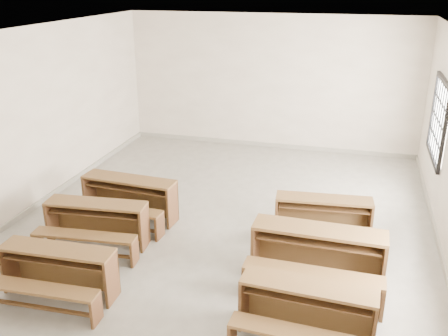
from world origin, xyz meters
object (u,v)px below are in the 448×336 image
(desk_set_1, at_px, (96,221))
(desk_set_0, at_px, (57,269))
(desk_set_5, at_px, (323,215))
(desk_set_3, at_px, (307,309))
(desk_set_4, at_px, (317,253))
(desk_set_2, at_px, (128,196))

(desk_set_1, bearing_deg, desk_set_0, -87.63)
(desk_set_1, bearing_deg, desk_set_5, 13.72)
(desk_set_3, distance_m, desk_set_4, 1.19)
(desk_set_3, relative_size, desk_set_5, 1.01)
(desk_set_5, bearing_deg, desk_set_4, -94.02)
(desk_set_3, height_order, desk_set_4, desk_set_4)
(desk_set_3, bearing_deg, desk_set_1, 161.85)
(desk_set_0, relative_size, desk_set_5, 0.98)
(desk_set_0, height_order, desk_set_5, same)
(desk_set_2, height_order, desk_set_5, desk_set_2)
(desk_set_3, height_order, desk_set_5, desk_set_3)
(desk_set_1, distance_m, desk_set_5, 3.60)
(desk_set_1, height_order, desk_set_5, desk_set_1)
(desk_set_0, xyz_separation_m, desk_set_1, (-0.18, 1.35, 0.01))
(desk_set_3, distance_m, desk_set_5, 2.49)
(desk_set_2, distance_m, desk_set_4, 3.52)
(desk_set_5, bearing_deg, desk_set_3, -94.78)
(desk_set_1, xyz_separation_m, desk_set_3, (3.43, -1.33, -0.01))
(desk_set_1, xyz_separation_m, desk_set_4, (3.43, -0.14, 0.06))
(desk_set_2, distance_m, desk_set_5, 3.31)
(desk_set_1, height_order, desk_set_4, desk_set_4)
(desk_set_4, bearing_deg, desk_set_3, -89.18)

